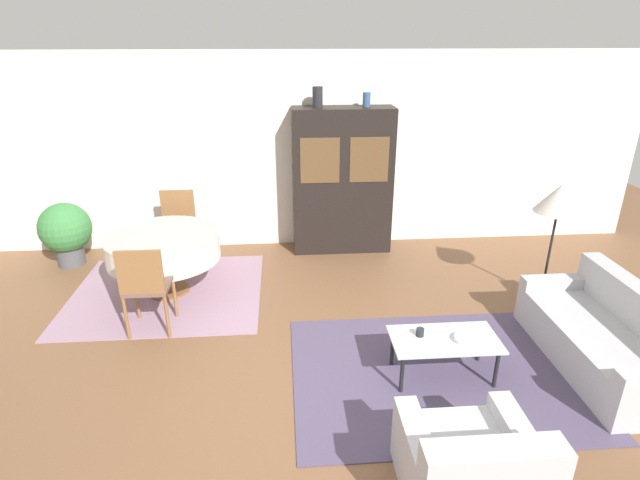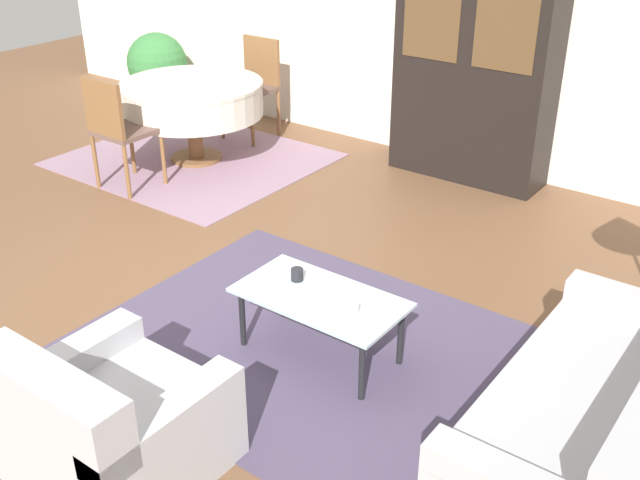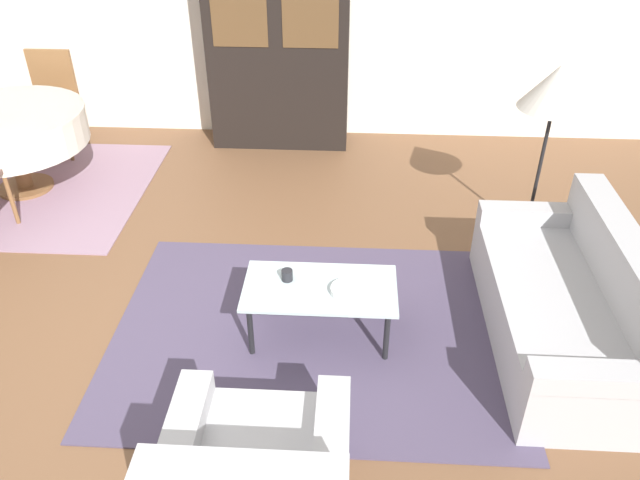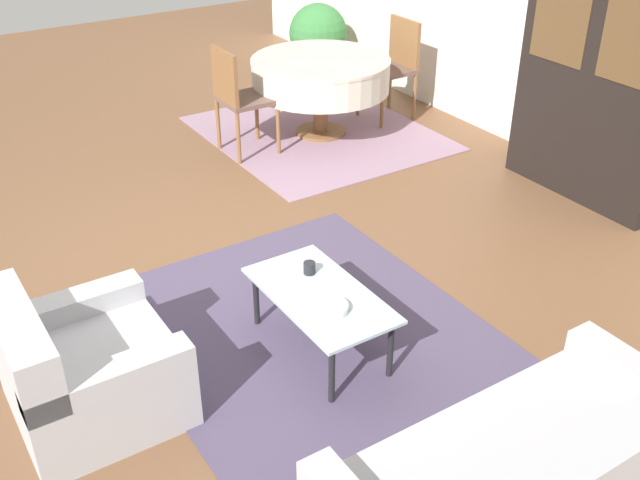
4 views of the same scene
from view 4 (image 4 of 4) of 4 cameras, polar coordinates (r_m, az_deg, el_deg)
The scene contains 13 objects.
ground_plane at distance 5.26m, azimuth -10.75°, elevation -2.46°, with size 14.00×14.00×0.00m, color brown.
wall_back at distance 6.79m, azimuth 18.58°, elevation 16.55°, with size 10.00×0.06×2.70m.
area_rug at distance 4.53m, azimuth -0.02°, elevation -7.79°, with size 2.60×1.96×0.01m.
dining_rug at distance 7.39m, azimuth -0.17°, elevation 8.15°, with size 2.23×1.96×0.01m.
armchair at distance 4.10m, azimuth -17.59°, elevation -9.43°, with size 0.85×0.82×0.73m.
coffee_table at distance 4.27m, azimuth 0.00°, elevation -4.54°, with size 0.95×0.51×0.39m.
display_cabinet at distance 6.28m, azimuth 20.97°, elevation 11.74°, with size 1.36×0.45×2.00m.
dining_table at distance 7.18m, azimuth 0.05°, elevation 12.50°, with size 1.31×1.31×0.74m.
dining_chair_near at distance 6.78m, azimuth -6.28°, elevation 10.99°, with size 0.44×0.44×0.97m.
dining_chair_far at distance 7.67m, azimuth 5.68°, elevation 13.34°, with size 0.44×0.44×0.97m.
cup at distance 4.40m, azimuth -0.81°, elevation -2.13°, with size 0.07×0.07×0.07m.
bowl at distance 4.10m, azimuth 0.70°, elevation -5.19°, with size 0.21×0.21×0.04m.
potted_plant at distance 8.87m, azimuth -0.15°, elevation 15.26°, with size 0.66×0.66×0.85m.
Camera 4 is at (4.17, -1.52, 2.81)m, focal length 42.00 mm.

